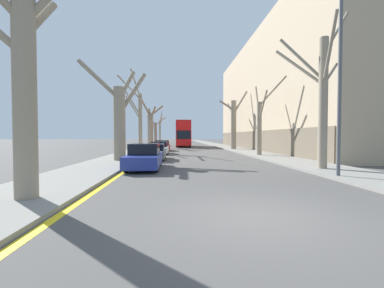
{
  "coord_description": "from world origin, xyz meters",
  "views": [
    {
      "loc": [
        -1.83,
        -5.69,
        1.85
      ],
      "look_at": [
        0.57,
        34.2,
        0.63
      ],
      "focal_mm": 24.0,
      "sensor_mm": 36.0,
      "label": 1
    }
  ],
  "objects_px": {
    "street_tree_left_1": "(119,117)",
    "parked_car_3": "(162,146)",
    "parked_car_0": "(145,157)",
    "lamp_post": "(338,66)",
    "street_tree_left_2": "(139,118)",
    "street_tree_left_4": "(155,131)",
    "double_decker_bus": "(183,132)",
    "street_tree_left_0": "(23,65)",
    "parked_car_2": "(159,148)",
    "street_tree_right_2": "(233,122)",
    "street_tree_left_3": "(150,126)",
    "street_tree_right_1": "(260,123)",
    "street_tree_right_0": "(322,94)",
    "street_tree_left_5": "(160,130)",
    "parked_car_1": "(153,152)"
  },
  "relations": [
    {
      "from": "street_tree_right_2",
      "to": "double_decker_bus",
      "type": "height_order",
      "value": "street_tree_right_2"
    },
    {
      "from": "street_tree_left_4",
      "to": "street_tree_right_1",
      "type": "distance_m",
      "value": 30.69
    },
    {
      "from": "street_tree_right_0",
      "to": "parked_car_2",
      "type": "bearing_deg",
      "value": 125.4
    },
    {
      "from": "parked_car_0",
      "to": "parked_car_3",
      "type": "distance_m",
      "value": 18.03
    },
    {
      "from": "street_tree_right_2",
      "to": "double_decker_bus",
      "type": "distance_m",
      "value": 12.3
    },
    {
      "from": "double_decker_bus",
      "to": "parked_car_2",
      "type": "relative_size",
      "value": 2.31
    },
    {
      "from": "parked_car_0",
      "to": "lamp_post",
      "type": "bearing_deg",
      "value": -23.49
    },
    {
      "from": "parked_car_2",
      "to": "lamp_post",
      "type": "distance_m",
      "value": 18.84
    },
    {
      "from": "street_tree_left_5",
      "to": "parked_car_3",
      "type": "distance_m",
      "value": 31.11
    },
    {
      "from": "street_tree_left_4",
      "to": "lamp_post",
      "type": "relative_size",
      "value": 0.69
    },
    {
      "from": "street_tree_right_0",
      "to": "parked_car_3",
      "type": "xyz_separation_m",
      "value": [
        -9.6,
        19.28,
        -3.5
      ]
    },
    {
      "from": "street_tree_left_1",
      "to": "parked_car_3",
      "type": "relative_size",
      "value": 1.71
    },
    {
      "from": "street_tree_left_4",
      "to": "parked_car_0",
      "type": "bearing_deg",
      "value": -86.19
    },
    {
      "from": "street_tree_left_5",
      "to": "parked_car_3",
      "type": "relative_size",
      "value": 1.88
    },
    {
      "from": "street_tree_left_1",
      "to": "street_tree_left_2",
      "type": "relative_size",
      "value": 0.79
    },
    {
      "from": "street_tree_right_2",
      "to": "parked_car_0",
      "type": "bearing_deg",
      "value": -115.58
    },
    {
      "from": "street_tree_right_1",
      "to": "parked_car_0",
      "type": "distance_m",
      "value": 13.21
    },
    {
      "from": "street_tree_right_1",
      "to": "parked_car_0",
      "type": "relative_size",
      "value": 1.55
    },
    {
      "from": "street_tree_right_0",
      "to": "street_tree_left_0",
      "type": "bearing_deg",
      "value": -153.42
    },
    {
      "from": "street_tree_right_0",
      "to": "street_tree_right_2",
      "type": "bearing_deg",
      "value": 90.09
    },
    {
      "from": "street_tree_right_2",
      "to": "double_decker_bus",
      "type": "relative_size",
      "value": 0.8
    },
    {
      "from": "street_tree_left_5",
      "to": "street_tree_right_0",
      "type": "height_order",
      "value": "street_tree_right_0"
    },
    {
      "from": "street_tree_left_2",
      "to": "street_tree_left_4",
      "type": "distance_m",
      "value": 22.16
    },
    {
      "from": "street_tree_left_5",
      "to": "street_tree_right_0",
      "type": "xyz_separation_m",
      "value": [
        11.85,
        -50.18,
        0.71
      ]
    },
    {
      "from": "street_tree_right_1",
      "to": "parked_car_1",
      "type": "relative_size",
      "value": 1.59
    },
    {
      "from": "street_tree_left_0",
      "to": "street_tree_right_0",
      "type": "xyz_separation_m",
      "value": [
        11.99,
        6.0,
        0.32
      ]
    },
    {
      "from": "street_tree_left_5",
      "to": "parked_car_2",
      "type": "distance_m",
      "value": 36.85
    },
    {
      "from": "parked_car_3",
      "to": "lamp_post",
      "type": "bearing_deg",
      "value": -68.06
    },
    {
      "from": "street_tree_right_1",
      "to": "street_tree_right_2",
      "type": "relative_size",
      "value": 0.86
    },
    {
      "from": "street_tree_left_0",
      "to": "lamp_post",
      "type": "bearing_deg",
      "value": 16.96
    },
    {
      "from": "street_tree_right_0",
      "to": "parked_car_1",
      "type": "distance_m",
      "value": 12.33
    },
    {
      "from": "street_tree_right_0",
      "to": "street_tree_left_1",
      "type": "bearing_deg",
      "value": 155.24
    },
    {
      "from": "street_tree_right_0",
      "to": "lamp_post",
      "type": "bearing_deg",
      "value": -107.08
    },
    {
      "from": "street_tree_left_4",
      "to": "street_tree_left_1",
      "type": "bearing_deg",
      "value": -89.76
    },
    {
      "from": "street_tree_right_2",
      "to": "parked_car_2",
      "type": "xyz_separation_m",
      "value": [
        -9.57,
        -7.72,
        -3.11
      ]
    },
    {
      "from": "street_tree_right_0",
      "to": "lamp_post",
      "type": "xyz_separation_m",
      "value": [
        -0.79,
        -2.59,
        0.75
      ]
    },
    {
      "from": "street_tree_left_4",
      "to": "double_decker_bus",
      "type": "relative_size",
      "value": 0.6
    },
    {
      "from": "street_tree_left_3",
      "to": "parked_car_1",
      "type": "distance_m",
      "value": 21.19
    },
    {
      "from": "parked_car_2",
      "to": "lamp_post",
      "type": "bearing_deg",
      "value": -61.31
    },
    {
      "from": "street_tree_left_2",
      "to": "street_tree_left_4",
      "type": "height_order",
      "value": "street_tree_left_2"
    },
    {
      "from": "street_tree_left_5",
      "to": "parked_car_0",
      "type": "relative_size",
      "value": 1.78
    },
    {
      "from": "street_tree_left_4",
      "to": "parked_car_2",
      "type": "relative_size",
      "value": 1.39
    },
    {
      "from": "street_tree_left_2",
      "to": "parked_car_1",
      "type": "height_order",
      "value": "street_tree_left_2"
    },
    {
      "from": "double_decker_bus",
      "to": "parked_car_2",
      "type": "bearing_deg",
      "value": -99.21
    },
    {
      "from": "street_tree_left_0",
      "to": "street_tree_left_3",
      "type": "distance_m",
      "value": 33.75
    },
    {
      "from": "street_tree_left_5",
      "to": "street_tree_right_0",
      "type": "relative_size",
      "value": 0.89
    },
    {
      "from": "parked_car_1",
      "to": "street_tree_left_5",
      "type": "bearing_deg",
      "value": 92.97
    },
    {
      "from": "street_tree_left_2",
      "to": "street_tree_left_5",
      "type": "relative_size",
      "value": 1.16
    },
    {
      "from": "street_tree_left_1",
      "to": "street_tree_left_3",
      "type": "xyz_separation_m",
      "value": [
        -0.04,
        22.25,
        0.2
      ]
    },
    {
      "from": "parked_car_1",
      "to": "lamp_post",
      "type": "height_order",
      "value": "lamp_post"
    }
  ]
}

